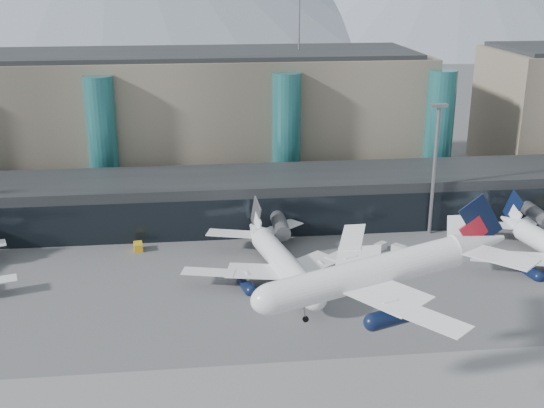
{
  "coord_description": "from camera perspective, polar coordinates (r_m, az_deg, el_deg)",
  "views": [
    {
      "loc": [
        -14.82,
        -72.43,
        49.28
      ],
      "look_at": [
        -2.97,
        32.0,
        12.82
      ],
      "focal_mm": 45.0,
      "sensor_mm": 36.0,
      "label": 1
    }
  ],
  "objects": [
    {
      "name": "veh_g",
      "position": [
        126.65,
        10.58,
        -3.74
      ],
      "size": [
        2.79,
        2.94,
        1.5
      ],
      "primitive_type": "cube",
      "rotation": [
        0.0,
        0.0,
        -0.89
      ],
      "color": "#BCBCBC",
      "rests_on": "ground"
    },
    {
      "name": "ground",
      "position": [
        88.85,
        4.37,
        -14.62
      ],
      "size": [
        900.0,
        900.0,
        0.0
      ],
      "primitive_type": "plane",
      "color": "#515154",
      "rests_on": "ground"
    },
    {
      "name": "veh_b",
      "position": [
        128.1,
        -11.13,
        -3.52
      ],
      "size": [
        1.86,
        2.68,
        1.44
      ],
      "primitive_type": "cube",
      "rotation": [
        0.0,
        0.0,
        1.71
      ],
      "color": "gold",
      "rests_on": "ground"
    },
    {
      "name": "veh_d",
      "position": [
        127.49,
        9.08,
        -3.53
      ],
      "size": [
        2.69,
        2.49,
        1.38
      ],
      "primitive_type": "cube",
      "rotation": [
        0.0,
        0.0,
        0.66
      ],
      "color": "#BCBCBC",
      "rests_on": "ground"
    },
    {
      "name": "terminal_main",
      "position": [
        166.23,
        -9.92,
        7.1
      ],
      "size": [
        130.0,
        30.0,
        31.0
      ],
      "color": "gray",
      "rests_on": "ground"
    },
    {
      "name": "teal_towers",
      "position": [
        150.63,
        -6.39,
        5.47
      ],
      "size": [
        116.4,
        19.4,
        46.0
      ],
      "color": "#297274",
      "rests_on": "ground"
    },
    {
      "name": "hero_jet",
      "position": [
        78.5,
        10.0,
        -4.75
      ],
      "size": [
        31.86,
        31.86,
        10.35
      ],
      "rotation": [
        0.0,
        -0.15,
        0.13
      ],
      "color": "white",
      "rests_on": "ground"
    },
    {
      "name": "concourse",
      "position": [
        138.29,
        0.01,
        0.45
      ],
      "size": [
        170.0,
        27.0,
        10.0
      ],
      "color": "black",
      "rests_on": "ground"
    },
    {
      "name": "jet_parked_mid",
      "position": [
        114.8,
        0.52,
        -3.95
      ],
      "size": [
        34.29,
        35.15,
        11.31
      ],
      "rotation": [
        0.0,
        0.0,
        1.79
      ],
      "color": "white",
      "rests_on": "ground"
    },
    {
      "name": "lightmast_mid",
      "position": [
        133.14,
        13.47,
        3.42
      ],
      "size": [
        3.0,
        1.2,
        25.6
      ],
      "color": "slate",
      "rests_on": "ground"
    },
    {
      "name": "veh_h",
      "position": [
        112.12,
        6.82,
        -6.49
      ],
      "size": [
        4.22,
        2.96,
        2.11
      ],
      "primitive_type": "cube",
      "rotation": [
        0.0,
        0.0,
        0.27
      ],
      "color": "gold",
      "rests_on": "ground"
    },
    {
      "name": "veh_c",
      "position": [
        110.79,
        5.78,
        -6.84
      ],
      "size": [
        3.75,
        2.76,
        1.87
      ],
      "primitive_type": "cube",
      "rotation": [
        0.0,
        0.0,
        -0.33
      ],
      "color": "#4C4C51",
      "rests_on": "ground"
    }
  ]
}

